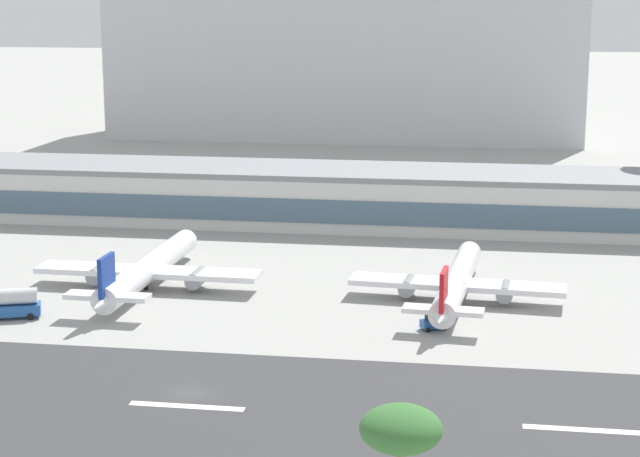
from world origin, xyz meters
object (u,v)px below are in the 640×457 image
service_baggage_tug_1 (434,322)px  distant_hotel_block (347,51)px  airliner_red_tail_gate_1 (456,284)px  terminal_building (342,196)px  service_fuel_truck_0 (6,303)px  airliner_navy_tail_gate_0 (146,271)px  palm_tree_0 (401,434)px

service_baggage_tug_1 → distant_hotel_block: bearing=-106.8°
airliner_red_tail_gate_1 → service_baggage_tug_1: (-2.29, -12.75, -1.55)m
terminal_building → service_fuel_truck_0: (-34.75, -65.60, -3.06)m
airliner_red_tail_gate_1 → terminal_building: bearing=28.9°
distant_hotel_block → airliner_red_tail_gate_1: size_ratio=3.43×
airliner_red_tail_gate_1 → service_fuel_truck_0: 59.44m
airliner_red_tail_gate_1 → service_fuel_truck_0: size_ratio=4.40×
airliner_navy_tail_gate_0 → service_baggage_tug_1: airliner_navy_tail_gate_0 is taller
distant_hotel_block → service_fuel_truck_0: distant_hotel_block is taller
airliner_red_tail_gate_1 → palm_tree_0: (-1.29, -76.30, 10.05)m
airliner_navy_tail_gate_0 → palm_tree_0: size_ratio=2.80×
terminal_building → palm_tree_0: bearing=-80.5°
terminal_building → service_baggage_tug_1: 65.07m
airliner_navy_tail_gate_0 → service_fuel_truck_0: (-13.45, -16.44, -0.68)m
terminal_building → distant_hotel_block: distant_hotel_block is taller
service_fuel_truck_0 → palm_tree_0: bearing=112.8°
terminal_building → distant_hotel_block: (-15.55, 123.74, 19.47)m
service_fuel_truck_0 → palm_tree_0: 82.42m
airliner_red_tail_gate_1 → airliner_navy_tail_gate_0: bearing=94.6°
terminal_building → service_baggage_tug_1: bearing=-72.0°
terminal_building → service_fuel_truck_0: size_ratio=20.57×
distant_hotel_block → service_fuel_truck_0: (-19.20, -189.34, -22.53)m
palm_tree_0 → airliner_navy_tail_gate_0: bearing=119.1°
distant_hotel_block → service_fuel_truck_0: bearing=-95.8°
distant_hotel_block → palm_tree_0: bearing=-81.6°
service_baggage_tug_1 → service_fuel_truck_0: bearing=-23.7°
palm_tree_0 → terminal_building: bearing=99.5°
palm_tree_0 → service_fuel_truck_0: bearing=133.0°
service_fuel_truck_0 → airliner_navy_tail_gate_0: bearing=-149.5°
distant_hotel_block → service_baggage_tug_1: distant_hotel_block is taller
airliner_navy_tail_gate_0 → service_fuel_truck_0: size_ratio=4.58×
terminal_building → palm_tree_0: (21.04, -125.32, 7.56)m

